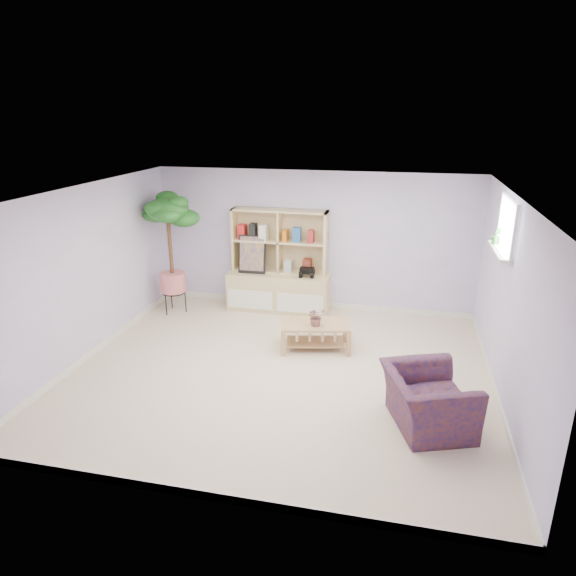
% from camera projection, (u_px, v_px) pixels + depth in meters
% --- Properties ---
extents(floor, '(5.50, 5.00, 0.01)m').
position_uv_depth(floor, '(280.00, 371.00, 6.92)').
color(floor, '#CFB68E').
rests_on(floor, ground).
extents(ceiling, '(5.50, 5.00, 0.01)m').
position_uv_depth(ceiling, '(279.00, 193.00, 6.13)').
color(ceiling, white).
rests_on(ceiling, walls).
extents(walls, '(5.51, 5.01, 2.40)m').
position_uv_depth(walls, '(279.00, 288.00, 6.52)').
color(walls, silver).
rests_on(walls, floor).
extents(baseboard, '(5.50, 5.00, 0.10)m').
position_uv_depth(baseboard, '(280.00, 368.00, 6.90)').
color(baseboard, white).
rests_on(baseboard, floor).
extents(window, '(0.10, 0.98, 0.68)m').
position_uv_depth(window, '(508.00, 226.00, 6.25)').
color(window, '#CDE3FF').
rests_on(window, walls).
extents(window_sill, '(0.14, 1.00, 0.04)m').
position_uv_depth(window_sill, '(499.00, 251.00, 6.37)').
color(window_sill, white).
rests_on(window_sill, walls).
extents(storage_unit, '(1.76, 0.59, 1.76)m').
position_uv_depth(storage_unit, '(278.00, 261.00, 8.81)').
color(storage_unit, '#DDB671').
rests_on(storage_unit, floor).
extents(poster, '(0.48, 0.12, 0.66)m').
position_uv_depth(poster, '(252.00, 254.00, 8.82)').
color(poster, gold).
rests_on(poster, storage_unit).
extents(toy_truck, '(0.36, 0.26, 0.18)m').
position_uv_depth(toy_truck, '(307.00, 272.00, 8.68)').
color(toy_truck, black).
rests_on(toy_truck, storage_unit).
extents(coffee_table, '(1.09, 0.75, 0.41)m').
position_uv_depth(coffee_table, '(315.00, 336.00, 7.52)').
color(coffee_table, tan).
rests_on(coffee_table, floor).
extents(table_plant, '(0.33, 0.32, 0.28)m').
position_uv_depth(table_plant, '(316.00, 316.00, 7.33)').
color(table_plant, '#1A6A2B').
rests_on(table_plant, coffee_table).
extents(floor_tree, '(0.88, 0.88, 2.07)m').
position_uv_depth(floor_tree, '(171.00, 254.00, 8.64)').
color(floor_tree, '#1A681B').
rests_on(floor_tree, floor).
extents(armchair, '(1.14, 1.22, 0.73)m').
position_uv_depth(armchair, '(428.00, 397.00, 5.62)').
color(armchair, navy).
rests_on(armchair, floor).
extents(sill_plant, '(0.14, 0.12, 0.23)m').
position_uv_depth(sill_plant, '(497.00, 235.00, 6.58)').
color(sill_plant, '#1A681B').
rests_on(sill_plant, window_sill).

